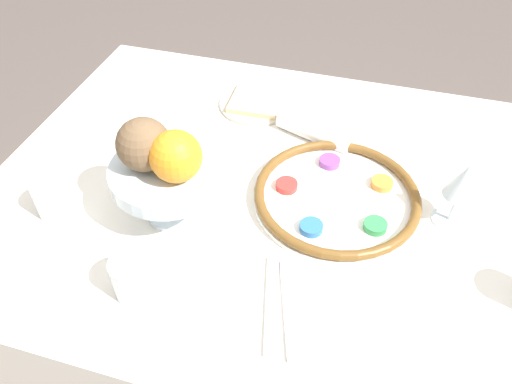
# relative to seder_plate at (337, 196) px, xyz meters

# --- Properties ---
(ground_plane) EXTENTS (8.00, 8.00, 0.00)m
(ground_plane) POSITION_rel_seder_plate_xyz_m (0.07, -0.01, -0.79)
(ground_plane) COLOR #564C47
(dining_table) EXTENTS (1.28, 0.91, 0.77)m
(dining_table) POSITION_rel_seder_plate_xyz_m (0.07, -0.01, -0.40)
(dining_table) COLOR silver
(dining_table) RESTS_ON ground_plane
(seder_plate) EXTENTS (0.33, 0.33, 0.03)m
(seder_plate) POSITION_rel_seder_plate_xyz_m (0.00, 0.00, 0.00)
(seder_plate) COLOR white
(seder_plate) RESTS_ON dining_table
(wine_glass) EXTENTS (0.07, 0.07, 0.14)m
(wine_glass) POSITION_rel_seder_plate_xyz_m (-0.22, -0.01, 0.08)
(wine_glass) COLOR silver
(wine_glass) RESTS_ON dining_table
(fruit_stand) EXTENTS (0.21, 0.21, 0.12)m
(fruit_stand) POSITION_rel_seder_plate_xyz_m (0.30, 0.12, 0.08)
(fruit_stand) COLOR silver
(fruit_stand) RESTS_ON dining_table
(orange_fruit) EXTENTS (0.09, 0.09, 0.09)m
(orange_fruit) POSITION_rel_seder_plate_xyz_m (0.27, 0.13, 0.15)
(orange_fruit) COLOR orange
(orange_fruit) RESTS_ON fruit_stand
(coconut) EXTENTS (0.10, 0.10, 0.10)m
(coconut) POSITION_rel_seder_plate_xyz_m (0.33, 0.12, 0.15)
(coconut) COLOR brown
(coconut) RESTS_ON fruit_stand
(bread_plate) EXTENTS (0.18, 0.18, 0.02)m
(bread_plate) POSITION_rel_seder_plate_xyz_m (0.24, -0.28, -0.01)
(bread_plate) COLOR beige
(bread_plate) RESTS_ON dining_table
(napkin_roll) EXTENTS (0.18, 0.10, 0.04)m
(napkin_roll) POSITION_rel_seder_plate_xyz_m (0.08, -0.18, 0.00)
(napkin_roll) COLOR white
(napkin_roll) RESTS_ON dining_table
(cup_mid) EXTENTS (0.07, 0.07, 0.08)m
(cup_mid) POSITION_rel_seder_plate_xyz_m (0.52, 0.18, 0.02)
(cup_mid) COLOR silver
(cup_mid) RESTS_ON dining_table
(cup_far) EXTENTS (0.07, 0.07, 0.08)m
(cup_far) POSITION_rel_seder_plate_xyz_m (0.29, 0.30, 0.02)
(cup_far) COLOR silver
(cup_far) RESTS_ON dining_table
(fork_left) EXTENTS (0.08, 0.19, 0.01)m
(fork_left) POSITION_rel_seder_plate_xyz_m (0.03, 0.27, -0.01)
(fork_left) COLOR silver
(fork_left) RESTS_ON dining_table
(fork_right) EXTENTS (0.06, 0.19, 0.01)m
(fork_right) POSITION_rel_seder_plate_xyz_m (0.06, 0.27, -0.01)
(fork_right) COLOR silver
(fork_right) RESTS_ON dining_table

